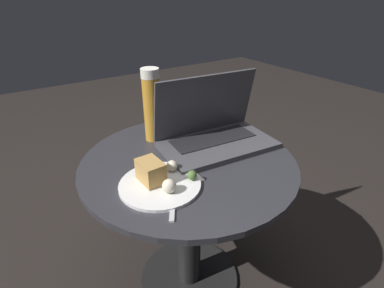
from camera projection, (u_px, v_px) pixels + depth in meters
ground_plane at (189, 278)px, 1.18m from camera, size 6.00×6.00×0.00m
table at (189, 201)px, 1.00m from camera, size 0.67×0.67×0.54m
napkin at (168, 180)px, 0.83m from camera, size 0.17×0.12×0.00m
laptop at (213, 131)px, 1.00m from camera, size 0.39×0.25×0.23m
beer_glass at (152, 105)px, 1.00m from camera, size 0.06×0.06×0.25m
snack_plate at (159, 179)px, 0.80m from camera, size 0.22×0.22×0.07m
fork at (174, 192)px, 0.78m from camera, size 0.12×0.17×0.00m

